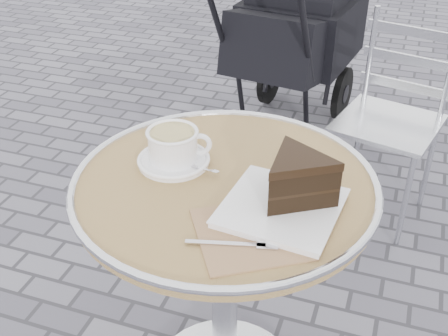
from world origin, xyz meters
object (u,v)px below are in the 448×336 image
(cake_plate_set, at_px, (293,186))
(bistro_chair, at_px, (398,96))
(baby_stroller, at_px, (293,42))
(cafe_table, at_px, (225,236))
(cappuccino_set, at_px, (174,149))

(cake_plate_set, distance_m, bistro_chair, 1.20)
(cake_plate_set, distance_m, baby_stroller, 1.76)
(cafe_table, relative_size, bistro_chair, 0.90)
(cafe_table, distance_m, cappuccino_set, 0.25)
(cappuccino_set, relative_size, cake_plate_set, 0.55)
(cafe_table, xyz_separation_m, bistro_chair, (0.34, 1.10, -0.06))
(cafe_table, bearing_deg, cake_plate_set, -16.77)
(cappuccino_set, height_order, baby_stroller, baby_stroller)
(cappuccino_set, bearing_deg, bistro_chair, 41.70)
(cafe_table, relative_size, baby_stroller, 0.69)
(cappuccino_set, distance_m, cake_plate_set, 0.32)
(cappuccino_set, height_order, cake_plate_set, cake_plate_set)
(bistro_chair, bearing_deg, cafe_table, -93.59)
(cake_plate_set, xyz_separation_m, baby_stroller, (-0.38, 1.69, -0.31))
(cafe_table, relative_size, cappuccino_set, 3.65)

